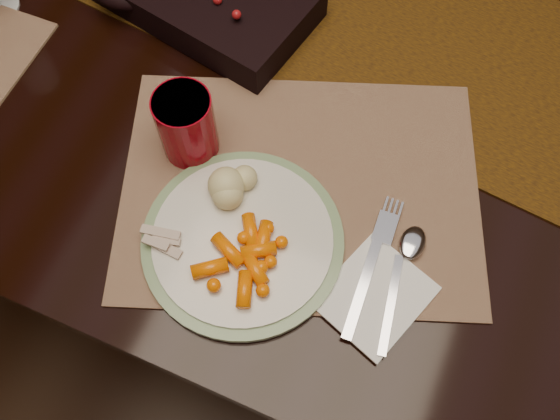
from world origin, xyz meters
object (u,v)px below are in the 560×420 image
at_px(placemat_main, 300,188).
at_px(dinner_plate, 243,240).
at_px(mashed_potatoes, 231,176).
at_px(turkey_shreds, 160,239).
at_px(dining_table, 320,183).
at_px(baby_carrots, 232,254).
at_px(napkin, 375,295).
at_px(red_cup, 186,125).

xyz_separation_m(placemat_main, dinner_plate, (-0.04, -0.11, 0.01)).
bearing_deg(mashed_potatoes, turkey_shreds, -113.81).
bearing_deg(placemat_main, dinner_plate, -130.53).
xyz_separation_m(dining_table, baby_carrots, (-0.01, -0.34, 0.40)).
bearing_deg(placemat_main, dining_table, 77.37).
xyz_separation_m(mashed_potatoes, napkin, (0.23, -0.07, -0.04)).
bearing_deg(red_cup, napkin, -18.83).
bearing_deg(placemat_main, napkin, -56.65).
distance_m(dinner_plate, turkey_shreds, 0.11).
relative_size(dining_table, red_cup, 16.76).
bearing_deg(dining_table, mashed_potatoes, -102.40).
relative_size(dining_table, placemat_main, 3.69).
distance_m(mashed_potatoes, red_cup, 0.09).
bearing_deg(red_cup, placemat_main, -0.07).
bearing_deg(baby_carrots, red_cup, 133.77).
bearing_deg(turkey_shreds, baby_carrots, 9.98).
bearing_deg(placemat_main, baby_carrots, -126.51).
distance_m(dining_table, baby_carrots, 0.53).
relative_size(dinner_plate, baby_carrots, 2.27).
relative_size(dining_table, turkey_shreds, 28.27).
relative_size(dinner_plate, napkin, 2.03).
relative_size(placemat_main, turkey_shreds, 7.67).
bearing_deg(dining_table, baby_carrots, -91.57).
xyz_separation_m(placemat_main, baby_carrots, (-0.04, -0.13, 0.03)).
relative_size(baby_carrots, mashed_potatoes, 1.36).
bearing_deg(red_cup, dinner_plate, -39.40).
relative_size(placemat_main, dinner_plate, 1.84).
bearing_deg(red_cup, baby_carrots, -46.23).
relative_size(placemat_main, baby_carrots, 4.17).
relative_size(dining_table, mashed_potatoes, 20.90).
height_order(dinner_plate, baby_carrots, baby_carrots).
relative_size(baby_carrots, red_cup, 1.09).
xyz_separation_m(dinner_plate, mashed_potatoes, (-0.05, 0.07, 0.03)).
relative_size(baby_carrots, turkey_shreds, 1.84).
bearing_deg(red_cup, dining_table, 56.69).
distance_m(baby_carrots, red_cup, 0.19).
relative_size(dining_table, dinner_plate, 6.79).
bearing_deg(turkey_shreds, red_cup, 102.74).
bearing_deg(dining_table, napkin, -61.12).
distance_m(turkey_shreds, red_cup, 0.16).
bearing_deg(napkin, dinner_plate, -160.36).
height_order(turkey_shreds, red_cup, red_cup).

